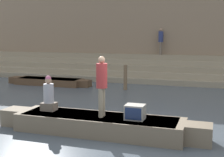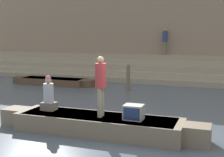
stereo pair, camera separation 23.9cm
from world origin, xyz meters
TOP-DOWN VIEW (x-y plane):
  - ground_plane at (0.00, 0.00)m, footprint 120.00×120.00m
  - ghat_steps at (0.00, 10.31)m, footprint 36.00×2.86m
  - back_wall at (0.00, 11.95)m, footprint 34.20×1.28m
  - rowboat_main at (-1.09, -0.51)m, footprint 6.14×1.35m
  - person_standing at (-0.97, -0.56)m, footprint 0.31×0.31m
  - person_rowing at (-2.73, -0.39)m, footprint 0.43×0.34m
  - tv_set at (-0.03, -0.55)m, footprint 0.52×0.43m
  - moored_boat_shore at (-6.82, 6.71)m, footprint 4.91×1.15m
  - mooring_post at (-2.34, 6.53)m, footprint 0.18×0.18m
  - person_on_steps at (-1.36, 11.07)m, footprint 0.31×0.31m

SIDE VIEW (x-z plane):
  - ground_plane at x=0.00m, z-range 0.00..0.00m
  - moored_boat_shore at x=-6.82m, z-range 0.01..0.38m
  - rowboat_main at x=-1.09m, z-range 0.02..0.52m
  - ghat_steps at x=0.00m, z-range -0.20..1.32m
  - mooring_post at x=-2.34m, z-range 0.00..1.26m
  - tv_set at x=-0.03m, z-range 0.50..0.90m
  - person_rowing at x=-2.73m, z-range 0.41..1.47m
  - person_standing at x=-0.97m, z-range 0.64..2.32m
  - person_on_steps at x=-1.36m, z-range 1.66..3.31m
  - back_wall at x=0.00m, z-range -0.03..8.10m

